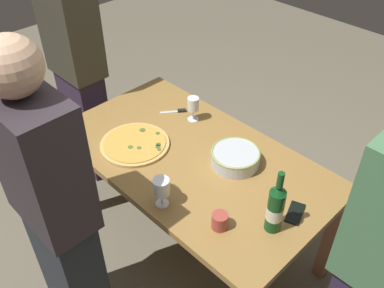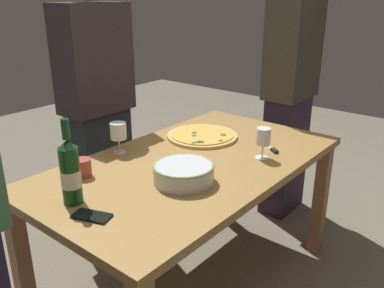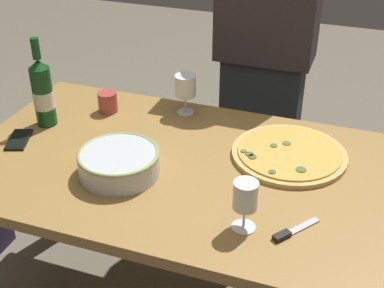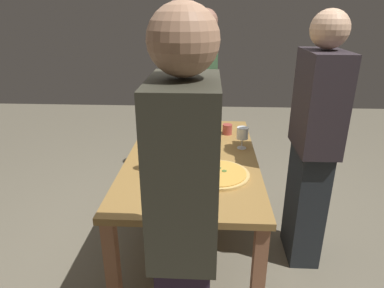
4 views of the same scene
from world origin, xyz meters
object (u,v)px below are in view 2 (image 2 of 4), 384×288
serving_bowl (183,172)px  cup_amber (83,168)px  wine_glass_by_bottle (263,137)px  person_host (290,92)px  person_guest_left (97,106)px  dining_table (192,177)px  pizza (202,136)px  wine_bottle (70,172)px  cell_phone (92,216)px  pizza_knife (272,149)px  wine_glass_near_pizza (118,132)px

serving_bowl → cup_amber: serving_bowl is taller
serving_bowl → cup_amber: bearing=121.9°
wine_glass_by_bottle → person_host: person_host is taller
serving_bowl → person_guest_left: person_guest_left is taller
dining_table → pizza: 0.36m
wine_bottle → cell_phone: bearing=-100.0°
wine_bottle → cup_amber: 0.26m
cell_phone → pizza_knife: 1.05m
wine_bottle → dining_table: bearing=-8.5°
serving_bowl → person_guest_left: bearing=73.5°
cell_phone → person_host: size_ratio=0.08×
serving_bowl → pizza_knife: size_ratio=1.83×
pizza → wine_glass_by_bottle: bearing=-97.1°
pizza → pizza_knife: (0.08, -0.41, -0.01)m
pizza → person_host: person_host is taller
wine_glass_by_bottle → cell_phone: size_ratio=1.10×
cell_phone → person_guest_left: bearing=-149.9°
person_guest_left → pizza: bearing=24.9°
dining_table → serving_bowl: (-0.21, -0.12, 0.14)m
wine_glass_by_bottle → dining_table: bearing=134.3°
wine_bottle → cell_phone: 0.20m
dining_table → pizza_knife: size_ratio=10.78×
cup_amber → person_host: (1.55, -0.24, 0.10)m
serving_bowl → cell_phone: (-0.45, 0.07, -0.04)m
wine_glass_near_pizza → cell_phone: 0.66m
serving_bowl → wine_glass_by_bottle: wine_glass_by_bottle is taller
cup_amber → person_guest_left: (0.52, 0.54, 0.08)m
person_host → person_guest_left: size_ratio=1.01×
person_host → dining_table: bearing=-0.0°
pizza → wine_bottle: size_ratio=1.16×
dining_table → person_host: person_host is taller
pizza → wine_glass_near_pizza: (-0.46, 0.19, 0.10)m
wine_bottle → wine_glass_near_pizza: bearing=29.3°
wine_glass_near_pizza → person_host: size_ratio=0.09×
serving_bowl → wine_bottle: (-0.42, 0.22, 0.09)m
wine_glass_near_pizza → pizza_knife: 0.81m
pizza_knife → person_host: bearing=20.5°
cup_amber → cell_phone: cup_amber is taller
dining_table → person_host: bearing=1.6°
pizza_knife → person_guest_left: 1.10m
wine_bottle → wine_glass_by_bottle: (0.88, -0.35, -0.02)m
pizza → person_guest_left: person_guest_left is taller
dining_table → wine_glass_by_bottle: 0.41m
wine_glass_by_bottle → pizza_knife: 0.17m
pizza_knife → person_host: person_host is taller
person_host → cup_amber: bearing=-10.3°
person_guest_left → wine_glass_near_pizza: bearing=-21.7°
pizza → serving_bowl: (-0.51, -0.30, 0.04)m
pizza_knife → wine_glass_near_pizza: bearing=132.0°
pizza → wine_glass_by_bottle: (-0.05, -0.42, 0.10)m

